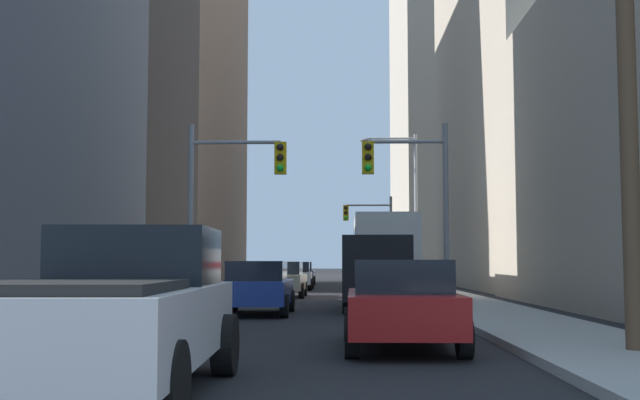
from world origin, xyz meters
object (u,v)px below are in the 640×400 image
(sedan_blue, at_px, (257,287))
(traffic_signal_far_right, at_px, (370,225))
(traffic_signal_near_right, at_px, (410,185))
(sedan_beige, at_px, (283,279))
(pickup_truck_white, at_px, (119,311))
(city_bus, at_px, (382,253))
(sedan_silver, at_px, (295,276))
(sedan_navy, at_px, (299,274))
(cargo_van_black, at_px, (377,269))
(sedan_red, at_px, (401,304))
(traffic_signal_near_left, at_px, (232,185))

(sedan_blue, xyz_separation_m, traffic_signal_far_right, (4.37, 31.47, 3.25))
(traffic_signal_near_right, bearing_deg, sedan_beige, 119.31)
(pickup_truck_white, relative_size, traffic_signal_far_right, 0.91)
(city_bus, relative_size, sedan_beige, 2.71)
(sedan_silver, bearing_deg, sedan_navy, 91.16)
(pickup_truck_white, relative_size, sedan_silver, 1.29)
(traffic_signal_far_right, bearing_deg, traffic_signal_near_right, -89.48)
(city_bus, bearing_deg, sedan_silver, 119.58)
(cargo_van_black, height_order, sedan_red, cargo_van_black)
(sedan_blue, bearing_deg, sedan_silver, 90.39)
(sedan_navy, bearing_deg, sedan_silver, -88.84)
(pickup_truck_white, relative_size, sedan_beige, 1.29)
(city_bus, relative_size, sedan_navy, 2.71)
(traffic_signal_near_left, bearing_deg, sedan_silver, 86.67)
(city_bus, distance_m, traffic_signal_near_right, 10.26)
(sedan_silver, distance_m, traffic_signal_near_right, 18.65)
(sedan_blue, bearing_deg, pickup_truck_white, -90.35)
(sedan_blue, distance_m, sedan_silver, 20.64)
(pickup_truck_white, bearing_deg, cargo_van_black, 77.37)
(city_bus, xyz_separation_m, sedan_red, (-0.80, -22.01, -1.16))
(sedan_beige, xyz_separation_m, sedan_navy, (-0.16, 16.21, 0.00))
(city_bus, relative_size, sedan_blue, 2.74)
(pickup_truck_white, bearing_deg, sedan_navy, 90.27)
(city_bus, relative_size, traffic_signal_near_left, 1.92)
(city_bus, distance_m, pickup_truck_white, 27.15)
(sedan_blue, xyz_separation_m, traffic_signal_near_right, (4.63, 2.90, 3.22))
(cargo_van_black, height_order, sedan_beige, cargo_van_black)
(sedan_blue, height_order, sedan_navy, same)
(pickup_truck_white, bearing_deg, sedan_silver, 90.09)
(cargo_van_black, distance_m, sedan_blue, 4.15)
(city_bus, xyz_separation_m, pickup_truck_white, (-4.31, -26.78, -1.00))
(sedan_beige, relative_size, sedan_navy, 1.00)
(sedan_blue, xyz_separation_m, sedan_beige, (-0.12, 11.36, 0.00))
(pickup_truck_white, distance_m, cargo_van_black, 16.41)
(traffic_signal_far_right, bearing_deg, sedan_red, -91.34)
(cargo_van_black, height_order, sedan_navy, cargo_van_black)
(cargo_van_black, bearing_deg, traffic_signal_near_left, 171.07)
(sedan_navy, bearing_deg, city_bus, -72.87)
(pickup_truck_white, distance_m, sedan_beige, 25.20)
(city_bus, distance_m, sedan_red, 22.05)
(sedan_navy, xyz_separation_m, traffic_signal_near_left, (-0.89, -24.67, 3.24))
(sedan_silver, distance_m, traffic_signal_near_left, 18.06)
(pickup_truck_white, xyz_separation_m, cargo_van_black, (3.59, 16.01, 0.35))
(city_bus, xyz_separation_m, traffic_signal_near_left, (-5.40, -10.04, 2.09))
(sedan_navy, height_order, traffic_signal_near_left, traffic_signal_near_left)
(cargo_van_black, bearing_deg, sedan_silver, 101.16)
(city_bus, height_order, sedan_beige, city_bus)
(cargo_van_black, relative_size, sedan_beige, 1.24)
(city_bus, xyz_separation_m, sedan_navy, (-4.51, 14.63, -1.16))
(cargo_van_black, relative_size, sedan_blue, 1.25)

